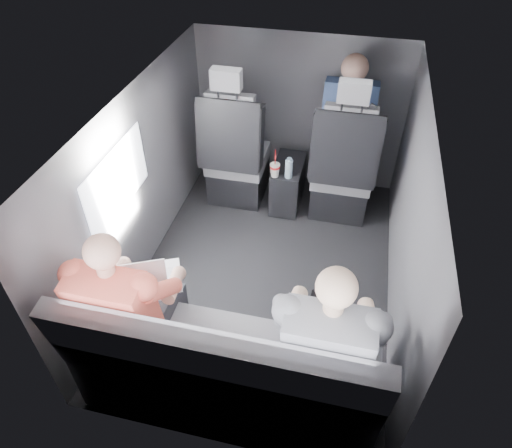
% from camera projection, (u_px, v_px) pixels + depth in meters
% --- Properties ---
extents(floor, '(2.60, 2.60, 0.00)m').
position_uv_depth(floor, '(266.00, 271.00, 3.45)').
color(floor, black).
rests_on(floor, ground).
extents(ceiling, '(2.60, 2.60, 0.00)m').
position_uv_depth(ceiling, '(270.00, 106.00, 2.57)').
color(ceiling, '#B2B2AD').
rests_on(ceiling, panel_back).
extents(panel_left, '(0.02, 2.60, 1.35)m').
position_uv_depth(panel_left, '(141.00, 183.00, 3.16)').
color(panel_left, '#56565B').
rests_on(panel_left, floor).
extents(panel_right, '(0.02, 2.60, 1.35)m').
position_uv_depth(panel_right, '(408.00, 221.00, 2.85)').
color(panel_right, '#56565B').
rests_on(panel_right, floor).
extents(panel_front, '(1.80, 0.02, 1.35)m').
position_uv_depth(panel_front, '(299.00, 112.00, 3.97)').
color(panel_front, '#56565B').
rests_on(panel_front, floor).
extents(panel_back, '(1.80, 0.02, 1.35)m').
position_uv_depth(panel_back, '(208.00, 374.00, 2.05)').
color(panel_back, '#56565B').
rests_on(panel_back, floor).
extents(side_window, '(0.02, 0.75, 0.42)m').
position_uv_depth(side_window, '(118.00, 181.00, 2.79)').
color(side_window, white).
rests_on(side_window, panel_left).
extents(seatbelt, '(0.35, 0.11, 0.59)m').
position_uv_depth(seatbelt, '(347.00, 141.00, 3.34)').
color(seatbelt, black).
rests_on(seatbelt, front_seat_right).
extents(front_seat_left, '(0.52, 0.58, 1.26)m').
position_uv_depth(front_seat_left, '(236.00, 160.00, 3.88)').
color(front_seat_left, black).
rests_on(front_seat_left, floor).
extents(front_seat_right, '(0.52, 0.58, 1.26)m').
position_uv_depth(front_seat_right, '(342.00, 174.00, 3.73)').
color(front_seat_right, black).
rests_on(front_seat_right, floor).
extents(center_console, '(0.24, 0.48, 0.41)m').
position_uv_depth(center_console, '(288.00, 184.00, 3.96)').
color(center_console, black).
rests_on(center_console, floor).
extents(rear_bench, '(1.60, 0.57, 0.92)m').
position_uv_depth(rear_bench, '(226.00, 372.00, 2.46)').
color(rear_bench, slate).
rests_on(rear_bench, floor).
extents(soda_cup, '(0.08, 0.08, 0.25)m').
position_uv_depth(soda_cup, '(275.00, 170.00, 3.66)').
color(soda_cup, white).
rests_on(soda_cup, center_console).
extents(water_bottle, '(0.06, 0.06, 0.18)m').
position_uv_depth(water_bottle, '(289.00, 168.00, 3.64)').
color(water_bottle, '#A1C1DA').
rests_on(water_bottle, center_console).
extents(laptop_white, '(0.43, 0.46, 0.26)m').
position_uv_depth(laptop_white, '(144.00, 281.00, 2.52)').
color(laptop_white, white).
rests_on(laptop_white, passenger_rear_left).
extents(laptop_black, '(0.42, 0.45, 0.25)m').
position_uv_depth(laptop_black, '(336.00, 321.00, 2.32)').
color(laptop_black, black).
rests_on(laptop_black, passenger_rear_right).
extents(passenger_rear_left, '(0.48, 0.60, 1.19)m').
position_uv_depth(passenger_rear_left, '(131.00, 304.00, 2.42)').
color(passenger_rear_left, '#333237').
rests_on(passenger_rear_left, rear_bench).
extents(passenger_rear_right, '(0.50, 0.62, 1.22)m').
position_uv_depth(passenger_rear_right, '(327.00, 340.00, 2.24)').
color(passenger_rear_right, navy).
rests_on(passenger_rear_right, rear_bench).
extents(passenger_front_right, '(0.41, 0.41, 0.86)m').
position_uv_depth(passenger_front_right, '(347.00, 119.00, 3.69)').
color(passenger_front_right, navy).
rests_on(passenger_front_right, front_seat_right).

